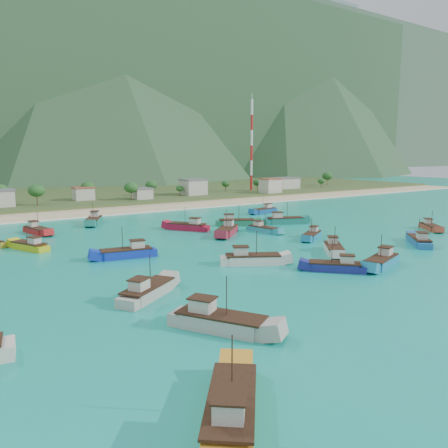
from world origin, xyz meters
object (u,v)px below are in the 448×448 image
boat_4 (264,211)px  boat_20 (127,254)px  boat_12 (430,227)px  boat_1 (263,230)px  boat_11 (231,411)px  boat_17 (37,231)px  boat_27 (219,323)px  boat_7 (419,242)px  boat_5 (236,223)px  boat_19 (252,260)px  boat_18 (94,221)px  radio_tower (252,145)px  boat_22 (227,231)px  boat_28 (30,247)px  boat_23 (188,227)px  boat_26 (382,262)px  boat_25 (334,249)px  boat_8 (284,221)px  boat_15 (336,267)px  boat_9 (147,292)px  boat_16 (312,236)px

boat_4 → boat_20: 72.83m
boat_12 → boat_1: bearing=8.1°
boat_11 → boat_17: boat_11 is taller
boat_27 → boat_7: bearing=161.5°
boat_5 → boat_19: 43.91m
boat_12 → boat_18: bearing=-2.4°
radio_tower → boat_18: bearing=-151.5°
boat_20 → boat_22: bearing=-62.6°
radio_tower → boat_17: size_ratio=4.25×
boat_19 → boat_28: bearing=-109.4°
boat_1 → boat_23: (-14.86, 13.48, 0.20)m
boat_26 → boat_20: bearing=29.7°
boat_23 → boat_25: size_ratio=1.14×
boat_18 → boat_25: (29.62, -64.80, -0.13)m
boat_8 → boat_28: size_ratio=1.17×
boat_11 → boat_26: (49.39, 23.19, -0.12)m
boat_18 → boat_27: bearing=108.6°
radio_tower → boat_28: bearing=-146.3°
boat_4 → boat_25: 61.42m
radio_tower → boat_15: size_ratio=5.00×
boat_9 → boat_18: (14.08, 69.74, 0.04)m
boat_1 → boat_5: 12.44m
boat_7 → boat_8: (-5.31, 39.38, 0.10)m
boat_8 → boat_9: (-60.42, -39.14, -0.05)m
boat_28 → boat_9: bearing=-103.8°
boat_1 → boat_18: size_ratio=0.83×
boat_25 → boat_26: bearing=125.0°
radio_tower → boat_4: radio_tower is taller
radio_tower → boat_26: 149.70m
radio_tower → boat_8: size_ratio=3.78×
boat_11 → boat_28: boat_11 is taller
boat_26 → boat_28: boat_26 is taller
boat_15 → boat_16: boat_15 is taller
boat_9 → boat_15: (33.19, -5.15, -0.13)m
boat_19 → boat_28: 48.17m
boat_28 → boat_19: bearing=-72.9°
boat_16 → boat_22: boat_22 is taller
radio_tower → boat_17: (-115.05, -60.72, -23.57)m
boat_1 → boat_28: 55.87m
boat_12 → boat_17: (-89.36, 52.62, 0.10)m
boat_17 → boat_15: bearing=104.5°
boat_1 → boat_19: bearing=38.3°
boat_15 → boat_25: bearing=-0.8°
boat_18 → boat_20: (-7.42, -45.05, -0.04)m
boat_16 → boat_17: 69.50m
boat_12 → boat_15: bearing=52.8°
boat_4 → boat_5: bearing=113.7°
boat_8 → boat_17: boat_8 is taller
boat_25 → boat_27: boat_27 is taller
boat_22 → boat_23: (-4.96, 11.28, -0.05)m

